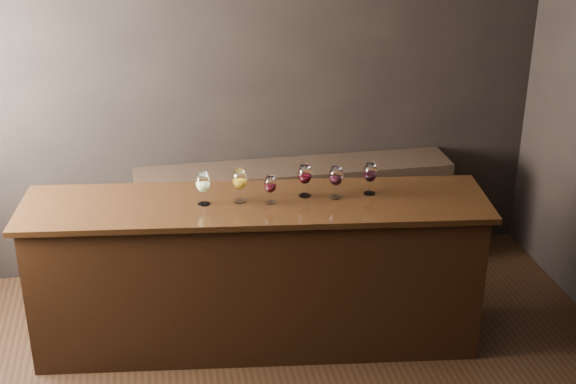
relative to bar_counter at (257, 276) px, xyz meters
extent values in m
cube|color=black|center=(-0.10, 1.19, 0.89)|extent=(5.00, 0.02, 2.80)
cube|color=black|center=(0.00, 0.00, 0.00)|extent=(2.96, 0.98, 1.02)
cube|color=black|center=(0.00, 0.00, 0.53)|extent=(3.06, 1.06, 0.04)
cube|color=black|center=(0.44, 0.97, -0.07)|extent=(2.44, 0.40, 0.88)
cylinder|color=white|center=(-0.33, 0.02, 0.55)|extent=(0.08, 0.08, 0.00)
cylinder|color=white|center=(-0.33, 0.02, 0.59)|extent=(0.01, 0.01, 0.08)
ellipsoid|color=white|center=(-0.33, 0.02, 0.70)|extent=(0.09, 0.09, 0.13)
cylinder|color=white|center=(-0.33, 0.02, 0.75)|extent=(0.07, 0.07, 0.01)
ellipsoid|color=#E4E687|center=(-0.33, 0.02, 0.67)|extent=(0.07, 0.07, 0.06)
cylinder|color=white|center=(-0.10, 0.02, 0.55)|extent=(0.08, 0.08, 0.00)
cylinder|color=white|center=(-0.10, 0.02, 0.59)|extent=(0.01, 0.01, 0.08)
ellipsoid|color=white|center=(-0.10, 0.02, 0.70)|extent=(0.09, 0.09, 0.13)
cylinder|color=white|center=(-0.10, 0.02, 0.76)|extent=(0.07, 0.07, 0.01)
ellipsoid|color=#BA7B11|center=(-0.10, 0.02, 0.68)|extent=(0.07, 0.07, 0.06)
cylinder|color=white|center=(0.09, -0.04, 0.55)|extent=(0.07, 0.07, 0.00)
cylinder|color=white|center=(0.09, -0.04, 0.58)|extent=(0.01, 0.01, 0.07)
ellipsoid|color=white|center=(0.09, -0.04, 0.67)|extent=(0.08, 0.08, 0.11)
cylinder|color=white|center=(0.09, -0.04, 0.72)|extent=(0.06, 0.06, 0.01)
ellipsoid|color=black|center=(0.09, -0.04, 0.66)|extent=(0.06, 0.06, 0.05)
cylinder|color=white|center=(0.33, 0.03, 0.55)|extent=(0.08, 0.08, 0.00)
cylinder|color=white|center=(0.33, 0.03, 0.59)|extent=(0.01, 0.01, 0.08)
ellipsoid|color=white|center=(0.33, 0.03, 0.70)|extent=(0.09, 0.09, 0.13)
cylinder|color=white|center=(0.33, 0.03, 0.75)|extent=(0.07, 0.07, 0.01)
ellipsoid|color=black|center=(0.33, 0.03, 0.68)|extent=(0.07, 0.07, 0.06)
cylinder|color=white|center=(0.52, -0.03, 0.55)|extent=(0.08, 0.08, 0.00)
cylinder|color=white|center=(0.52, -0.03, 0.59)|extent=(0.01, 0.01, 0.08)
ellipsoid|color=white|center=(0.52, -0.03, 0.70)|extent=(0.09, 0.09, 0.13)
cylinder|color=white|center=(0.52, -0.03, 0.75)|extent=(0.07, 0.07, 0.01)
ellipsoid|color=black|center=(0.52, -0.03, 0.68)|extent=(0.07, 0.07, 0.06)
cylinder|color=white|center=(0.75, -0.01, 0.55)|extent=(0.08, 0.08, 0.00)
cylinder|color=white|center=(0.75, -0.01, 0.59)|extent=(0.01, 0.01, 0.08)
ellipsoid|color=white|center=(0.75, -0.01, 0.70)|extent=(0.09, 0.09, 0.13)
cylinder|color=white|center=(0.75, -0.01, 0.75)|extent=(0.07, 0.07, 0.01)
ellipsoid|color=black|center=(0.75, -0.01, 0.67)|extent=(0.07, 0.07, 0.06)
camera|label=1|loc=(-0.64, -4.61, 2.69)|focal=50.00mm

